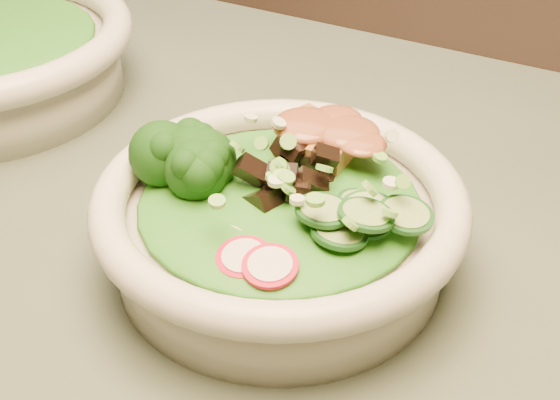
% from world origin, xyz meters
% --- Properties ---
extents(dining_table, '(1.20, 0.80, 0.75)m').
position_xyz_m(dining_table, '(0.00, 0.00, 0.64)').
color(dining_table, black).
rests_on(dining_table, ground).
extents(salad_bowl, '(0.24, 0.24, 0.06)m').
position_xyz_m(salad_bowl, '(0.18, 0.02, 0.78)').
color(salad_bowl, beige).
rests_on(salad_bowl, dining_table).
extents(lettuce_bed, '(0.18, 0.18, 0.02)m').
position_xyz_m(lettuce_bed, '(0.18, 0.02, 0.80)').
color(lettuce_bed, '#1D6B16').
rests_on(lettuce_bed, salad_bowl).
extents(broccoli_florets, '(0.08, 0.07, 0.04)m').
position_xyz_m(broccoli_florets, '(0.13, 0.02, 0.82)').
color(broccoli_florets, black).
rests_on(broccoli_florets, salad_bowl).
extents(radish_slices, '(0.10, 0.04, 0.02)m').
position_xyz_m(radish_slices, '(0.18, -0.04, 0.81)').
color(radish_slices, '#AF0D25').
rests_on(radish_slices, salad_bowl).
extents(cucumber_slices, '(0.07, 0.07, 0.03)m').
position_xyz_m(cucumber_slices, '(0.24, 0.02, 0.81)').
color(cucumber_slices, '#8BA95E').
rests_on(cucumber_slices, salad_bowl).
extents(mushroom_heap, '(0.07, 0.07, 0.04)m').
position_xyz_m(mushroom_heap, '(0.18, 0.03, 0.82)').
color(mushroom_heap, black).
rests_on(mushroom_heap, salad_bowl).
extents(tofu_cubes, '(0.08, 0.06, 0.03)m').
position_xyz_m(tofu_cubes, '(0.18, 0.08, 0.81)').
color(tofu_cubes, brown).
rests_on(tofu_cubes, salad_bowl).
extents(peanut_sauce, '(0.06, 0.05, 0.01)m').
position_xyz_m(peanut_sauce, '(0.18, 0.08, 0.83)').
color(peanut_sauce, brown).
rests_on(peanut_sauce, tofu_cubes).
extents(scallion_garnish, '(0.17, 0.17, 0.02)m').
position_xyz_m(scallion_garnish, '(0.18, 0.02, 0.82)').
color(scallion_garnish, '#6BB840').
rests_on(scallion_garnish, salad_bowl).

